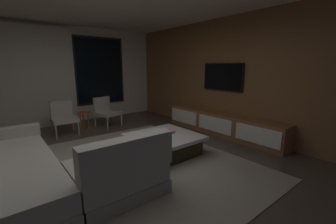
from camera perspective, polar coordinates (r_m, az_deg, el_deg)
name	(u,v)px	position (r m, az deg, el deg)	size (l,w,h in m)	color
floor	(113,169)	(3.65, -14.08, -14.34)	(9.20, 9.20, 0.00)	#473D33
back_wall_with_window	(51,76)	(6.76, -28.25, 8.34)	(6.60, 0.30, 2.70)	beige
media_wall	(234,77)	(5.32, 16.94, 8.73)	(0.12, 7.80, 2.70)	brown
area_rug	(136,165)	(3.71, -8.37, -13.56)	(3.20, 3.80, 0.01)	gray
sectional_couch	(41,172)	(3.26, -30.19, -13.35)	(1.98, 2.50, 0.82)	gray
coffee_table	(164,144)	(4.06, -1.03, -8.35)	(1.16, 1.16, 0.36)	#2F2B14
book_stack_on_coffee_table	(166,132)	(4.10, -0.53, -5.25)	(0.30, 0.22, 0.05)	#66949B
accent_chair_near_window	(106,110)	(6.10, -15.95, 0.45)	(0.68, 0.69, 0.78)	#B2ADA0
accent_chair_by_curtain	(63,116)	(5.74, -25.65, -0.98)	(0.56, 0.58, 0.78)	#B2ADA0
side_stool	(84,115)	(5.96, -21.11, -0.75)	(0.32, 0.32, 0.46)	#BF4C1E
media_console	(222,125)	(5.28, 13.97, -3.21)	(0.46, 3.10, 0.52)	brown
mounted_tv	(222,77)	(5.37, 14.06, 8.91)	(0.05, 1.10, 0.64)	black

